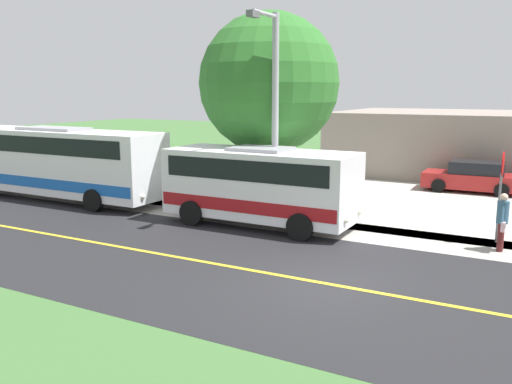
{
  "coord_description": "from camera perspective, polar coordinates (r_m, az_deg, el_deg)",
  "views": [
    {
      "loc": [
        12.03,
        4.54,
        4.72
      ],
      "look_at": [
        -3.5,
        -3.87,
        1.4
      ],
      "focal_mm": 37.84,
      "sensor_mm": 36.0,
      "label": 1
    }
  ],
  "objects": [
    {
      "name": "ground_plane",
      "position": [
        13.7,
        7.38,
        -9.6
      ],
      "size": [
        120.0,
        120.0,
        0.0
      ],
      "primitive_type": "plane",
      "color": "#3D6633"
    },
    {
      "name": "road_centre_line",
      "position": [
        13.69,
        7.38,
        -9.57
      ],
      "size": [
        0.16,
        100.0,
        0.0
      ],
      "primitive_type": "cube",
      "color": "gold",
      "rests_on": "ground"
    },
    {
      "name": "stop_sign",
      "position": [
        18.38,
        24.5,
        1.05
      ],
      "size": [
        0.76,
        0.07,
        2.88
      ],
      "color": "slate",
      "rests_on": "ground"
    },
    {
      "name": "pedestrian_with_bags",
      "position": [
        17.61,
        24.59,
        -2.72
      ],
      "size": [
        0.72,
        0.34,
        1.75
      ],
      "color": "#4C1919",
      "rests_on": "ground"
    },
    {
      "name": "tree_curbside",
      "position": [
        21.83,
        1.37,
        11.42
      ],
      "size": [
        5.58,
        5.58,
        7.81
      ],
      "color": "#4C3826",
      "rests_on": "ground"
    },
    {
      "name": "road_surface",
      "position": [
        13.7,
        7.38,
        -9.59
      ],
      "size": [
        8.0,
        100.0,
        0.01
      ],
      "primitive_type": "cube",
      "color": "black",
      "rests_on": "ground"
    },
    {
      "name": "transit_bus_rear",
      "position": [
        25.33,
        -20.41,
        3.21
      ],
      "size": [
        2.62,
        10.88,
        3.16
      ],
      "color": "white",
      "rests_on": "ground"
    },
    {
      "name": "parking_lot_surface",
      "position": [
        24.93,
        24.35,
        -1.22
      ],
      "size": [
        14.0,
        36.0,
        0.01
      ],
      "primitive_type": "cube",
      "color": "#B2ADA3",
      "rests_on": "ground"
    },
    {
      "name": "sidewalk",
      "position": [
        18.43,
        13.24,
        -4.47
      ],
      "size": [
        2.4,
        100.0,
        0.01
      ],
      "primitive_type": "cube",
      "color": "#9E9991",
      "rests_on": "ground"
    },
    {
      "name": "street_light_pole",
      "position": [
        18.91,
        1.86,
        8.67
      ],
      "size": [
        1.97,
        0.24,
        7.34
      ],
      "color": "#9E9EA3",
      "rests_on": "ground"
    },
    {
      "name": "shuttle_bus_front",
      "position": [
        19.06,
        0.49,
        1.03
      ],
      "size": [
        2.79,
        6.91,
        2.78
      ],
      "color": "white",
      "rests_on": "ground"
    },
    {
      "name": "parked_car_near",
      "position": [
        27.5,
        21.96,
        1.44
      ],
      "size": [
        2.11,
        4.45,
        1.45
      ],
      "color": "#A51E1E",
      "rests_on": "ground"
    }
  ]
}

